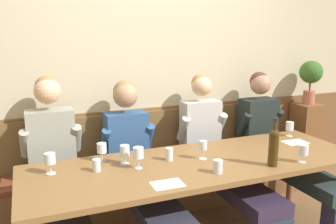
{
  "coord_description": "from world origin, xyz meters",
  "views": [
    {
      "loc": [
        -1.2,
        -2.22,
        1.7
      ],
      "look_at": [
        -0.12,
        0.44,
        1.05
      ],
      "focal_mm": 38.37,
      "sensor_mm": 36.0,
      "label": 1
    }
  ],
  "objects_px": {
    "person_right_seat": "(56,172)",
    "wine_glass_mid_left": "(203,146)",
    "wine_glass_center_front": "(138,153)",
    "wine_bottle_green_tall": "(274,146)",
    "wine_glass_by_bottle": "(290,127)",
    "person_center_left_seat": "(219,155)",
    "water_tumbler_right": "(97,165)",
    "person_center_right_seat": "(138,164)",
    "water_tumbler_left": "(169,154)",
    "wine_glass_left_end": "(50,160)",
    "water_tumbler_center": "(218,166)",
    "wine_glass_mid_right": "(303,151)",
    "wine_glass_center_rear": "(125,152)",
    "wall_bench": "(164,180)",
    "potted_plant": "(311,75)",
    "person_left_seat": "(279,143)",
    "wine_glass_right_end": "(102,149)",
    "dining_table": "(198,170)"
  },
  "relations": [
    {
      "from": "person_right_seat",
      "to": "water_tumbler_center",
      "type": "relative_size",
      "value": 13.93
    },
    {
      "from": "person_center_right_seat",
      "to": "wine_bottle_green_tall",
      "type": "distance_m",
      "value": 1.08
    },
    {
      "from": "person_right_seat",
      "to": "wine_bottle_green_tall",
      "type": "bearing_deg",
      "value": -23.3
    },
    {
      "from": "wine_bottle_green_tall",
      "to": "wine_glass_left_end",
      "type": "relative_size",
      "value": 2.42
    },
    {
      "from": "person_left_seat",
      "to": "wine_glass_right_end",
      "type": "distance_m",
      "value": 1.74
    },
    {
      "from": "wine_glass_right_end",
      "to": "wine_glass_mid_left",
      "type": "distance_m",
      "value": 0.78
    },
    {
      "from": "wall_bench",
      "to": "person_center_right_seat",
      "type": "xyz_separation_m",
      "value": [
        -0.37,
        -0.37,
        0.35
      ]
    },
    {
      "from": "wine_glass_center_rear",
      "to": "wine_glass_left_end",
      "type": "relative_size",
      "value": 0.97
    },
    {
      "from": "wall_bench",
      "to": "person_left_seat",
      "type": "distance_m",
      "value": 1.17
    },
    {
      "from": "person_left_seat",
      "to": "potted_plant",
      "type": "bearing_deg",
      "value": 29.21
    },
    {
      "from": "person_right_seat",
      "to": "wall_bench",
      "type": "bearing_deg",
      "value": 19.53
    },
    {
      "from": "person_left_seat",
      "to": "wine_glass_mid_left",
      "type": "height_order",
      "value": "person_left_seat"
    },
    {
      "from": "wine_glass_by_bottle",
      "to": "potted_plant",
      "type": "relative_size",
      "value": 0.29
    },
    {
      "from": "potted_plant",
      "to": "person_center_right_seat",
      "type": "bearing_deg",
      "value": -169.21
    },
    {
      "from": "wine_glass_mid_right",
      "to": "wine_glass_center_rear",
      "type": "height_order",
      "value": "wine_glass_center_rear"
    },
    {
      "from": "person_center_right_seat",
      "to": "water_tumbler_right",
      "type": "xyz_separation_m",
      "value": [
        -0.39,
        -0.24,
        0.13
      ]
    },
    {
      "from": "person_center_left_seat",
      "to": "wine_bottle_green_tall",
      "type": "distance_m",
      "value": 0.67
    },
    {
      "from": "person_center_left_seat",
      "to": "wine_glass_mid_right",
      "type": "bearing_deg",
      "value": -61.34
    },
    {
      "from": "wine_glass_by_bottle",
      "to": "water_tumbler_center",
      "type": "xyz_separation_m",
      "value": [
        -1.09,
        -0.54,
        -0.04
      ]
    },
    {
      "from": "person_right_seat",
      "to": "person_left_seat",
      "type": "xyz_separation_m",
      "value": [
        2.08,
        -0.0,
        -0.02
      ]
    },
    {
      "from": "wine_glass_by_bottle",
      "to": "water_tumbler_right",
      "type": "distance_m",
      "value": 1.89
    },
    {
      "from": "water_tumbler_right",
      "to": "wine_glass_by_bottle",
      "type": "bearing_deg",
      "value": 5.7
    },
    {
      "from": "wall_bench",
      "to": "water_tumbler_right",
      "type": "xyz_separation_m",
      "value": [
        -0.76,
        -0.62,
        0.48
      ]
    },
    {
      "from": "water_tumbler_center",
      "to": "water_tumbler_right",
      "type": "distance_m",
      "value": 0.86
    },
    {
      "from": "person_center_right_seat",
      "to": "wine_glass_center_front",
      "type": "relative_size",
      "value": 8.24
    },
    {
      "from": "dining_table",
      "to": "person_center_right_seat",
      "type": "bearing_deg",
      "value": 137.42
    },
    {
      "from": "wine_glass_left_end",
      "to": "water_tumbler_center",
      "type": "height_order",
      "value": "wine_glass_left_end"
    },
    {
      "from": "wine_glass_right_end",
      "to": "water_tumbler_center",
      "type": "bearing_deg",
      "value": -38.36
    },
    {
      "from": "person_center_left_seat",
      "to": "wine_glass_mid_right",
      "type": "height_order",
      "value": "person_center_left_seat"
    },
    {
      "from": "wine_glass_center_front",
      "to": "wine_bottle_green_tall",
      "type": "bearing_deg",
      "value": -19.14
    },
    {
      "from": "wine_glass_center_rear",
      "to": "water_tumbler_center",
      "type": "height_order",
      "value": "wine_glass_center_rear"
    },
    {
      "from": "person_center_left_seat",
      "to": "wine_glass_mid_right",
      "type": "relative_size",
      "value": 9.39
    },
    {
      "from": "water_tumbler_left",
      "to": "wine_glass_mid_right",
      "type": "bearing_deg",
      "value": -24.88
    },
    {
      "from": "wine_glass_left_end",
      "to": "water_tumbler_center",
      "type": "relative_size",
      "value": 1.56
    },
    {
      "from": "wall_bench",
      "to": "wine_glass_left_end",
      "type": "relative_size",
      "value": 19.46
    },
    {
      "from": "person_center_left_seat",
      "to": "wine_glass_mid_left",
      "type": "xyz_separation_m",
      "value": [
        -0.32,
        -0.29,
        0.21
      ]
    },
    {
      "from": "potted_plant",
      "to": "person_right_seat",
      "type": "bearing_deg",
      "value": -171.9
    },
    {
      "from": "person_right_seat",
      "to": "wine_glass_mid_left",
      "type": "xyz_separation_m",
      "value": [
        1.08,
        -0.32,
        0.17
      ]
    },
    {
      "from": "person_right_seat",
      "to": "water_tumbler_right",
      "type": "bearing_deg",
      "value": -44.55
    },
    {
      "from": "wine_glass_right_end",
      "to": "wine_glass_by_bottle",
      "type": "height_order",
      "value": "same"
    },
    {
      "from": "wine_glass_right_end",
      "to": "wine_glass_by_bottle",
      "type": "xyz_separation_m",
      "value": [
        1.79,
        -0.02,
        -0.0
      ]
    },
    {
      "from": "wine_bottle_green_tall",
      "to": "wine_glass_center_front",
      "type": "height_order",
      "value": "wine_bottle_green_tall"
    },
    {
      "from": "person_center_right_seat",
      "to": "water_tumbler_left",
      "type": "bearing_deg",
      "value": -52.51
    },
    {
      "from": "person_center_left_seat",
      "to": "potted_plant",
      "type": "height_order",
      "value": "potted_plant"
    },
    {
      "from": "wine_glass_mid_left",
      "to": "wine_glass_by_bottle",
      "type": "distance_m",
      "value": 1.09
    },
    {
      "from": "wine_glass_center_front",
      "to": "person_center_right_seat",
      "type": "bearing_deg",
      "value": 72.86
    },
    {
      "from": "wine_glass_by_bottle",
      "to": "person_right_seat",
      "type": "bearing_deg",
      "value": 178.17
    },
    {
      "from": "person_center_left_seat",
      "to": "water_tumbler_right",
      "type": "relative_size",
      "value": 14.46
    },
    {
      "from": "person_center_right_seat",
      "to": "water_tumbler_center",
      "type": "xyz_separation_m",
      "value": [
        0.4,
        -0.6,
        0.13
      ]
    },
    {
      "from": "person_center_left_seat",
      "to": "person_left_seat",
      "type": "distance_m",
      "value": 0.68
    }
  ]
}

